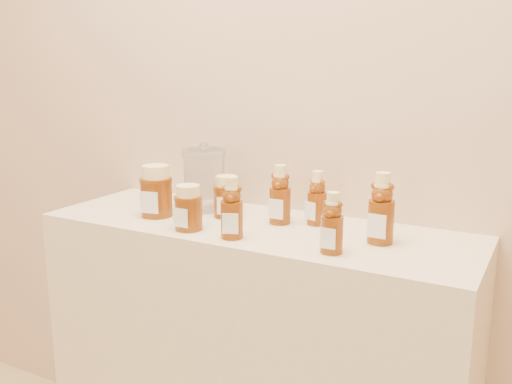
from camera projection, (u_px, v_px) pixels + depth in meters
The scene contains 11 objects.
wall_back at pixel (288, 56), 1.63m from camera, with size 3.50×0.02×2.70m, color tan.
display_table at pixel (255, 374), 1.65m from camera, with size 1.20×0.40×0.90m, color beige.
bear_bottle_back_left at pixel (280, 191), 1.55m from camera, with size 0.06×0.06×0.18m, color #5E2707, non-canonical shape.
bear_bottle_back_mid at pixel (317, 194), 1.54m from camera, with size 0.06×0.06×0.17m, color #5E2707, non-canonical shape.
bear_bottle_back_right at pixel (382, 204), 1.38m from camera, with size 0.07×0.07×0.20m, color #5E2707, non-canonical shape.
bear_bottle_front_left at pixel (232, 204), 1.42m from camera, with size 0.06×0.06×0.18m, color #5E2707, non-canonical shape.
bear_bottle_front_right at pixel (332, 219), 1.31m from camera, with size 0.06×0.06×0.16m, color #5E2707, non-canonical shape.
honey_jar_left at pixel (156, 191), 1.63m from camera, with size 0.09×0.09×0.15m, color #5E2707, non-canonical shape.
honey_jar_back at pixel (226, 196), 1.63m from camera, with size 0.08×0.08×0.12m, color #5E2707, non-canonical shape.
honey_jar_front at pixel (188, 207), 1.50m from camera, with size 0.08×0.08×0.12m, color #5E2707, non-canonical shape.
glass_canister at pixel (204, 177), 1.70m from camera, with size 0.13×0.13×0.20m, color white, non-canonical shape.
Camera 1 is at (0.72, 0.24, 1.33)m, focal length 40.00 mm.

